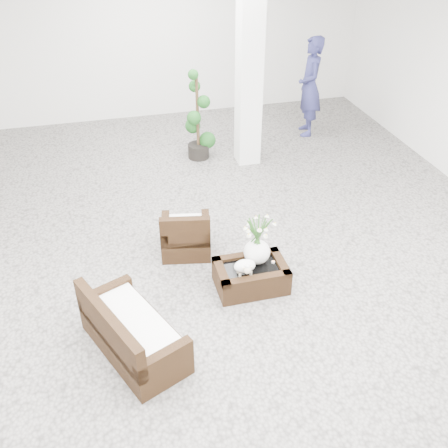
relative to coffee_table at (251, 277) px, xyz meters
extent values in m
plane|color=gray|center=(-0.20, 0.70, -0.16)|extent=(11.00, 11.00, 0.00)
cube|color=white|center=(1.00, 3.50, 1.59)|extent=(0.40, 0.40, 3.50)
cube|color=#341F0F|center=(0.00, 0.00, 0.00)|extent=(0.90, 0.60, 0.31)
ellipsoid|color=white|center=(-0.12, -0.10, 0.26)|extent=(0.28, 0.23, 0.21)
cylinder|color=white|center=(0.30, 0.02, 0.17)|extent=(0.04, 0.04, 0.03)
cube|color=#341F0F|center=(-0.66, 0.98, 0.20)|extent=(0.79, 0.76, 0.72)
cube|color=#341F0F|center=(-1.57, -0.71, 0.21)|extent=(1.15, 1.52, 0.73)
imported|color=navy|center=(2.56, 4.41, 0.83)|extent=(0.61, 0.80, 1.97)
camera|label=1|loc=(-1.62, -4.86, 4.25)|focal=41.10mm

